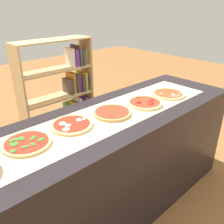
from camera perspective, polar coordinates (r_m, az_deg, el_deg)
ground_plane at (r=2.31m, az=0.00°, el=-21.61°), size 12.00×12.00×0.00m
counter at (r=2.00m, az=0.00°, el=-12.53°), size 2.34×0.72×0.92m
parchment_paper at (r=1.76m, az=0.00°, el=-0.56°), size 1.90×0.44×0.00m
pizza_spinach_0 at (r=1.48m, az=-19.67°, el=-6.96°), size 0.28×0.28×0.02m
pizza_mozzarella_1 at (r=1.62m, az=-9.59°, el=-2.99°), size 0.29×0.29×0.02m
pizza_plain_2 at (r=1.75m, az=0.07°, el=-0.21°), size 0.28×0.28×0.02m
pizza_pepperoni_3 at (r=1.94m, az=7.80°, el=2.15°), size 0.28×0.28×0.03m
pizza_mushroom_4 at (r=2.18m, az=13.27°, el=4.23°), size 0.29×0.29×0.02m
bookshelf at (r=2.95m, az=-10.59°, el=3.75°), size 0.88×0.26×1.31m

